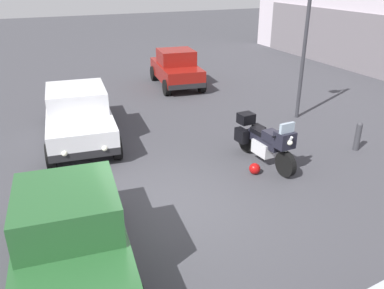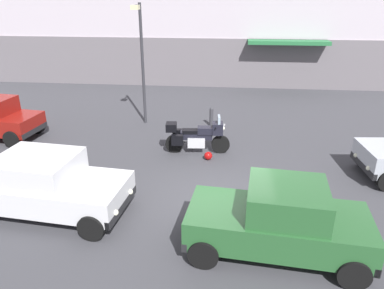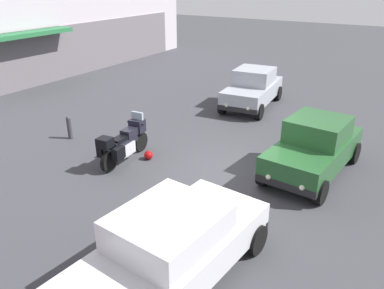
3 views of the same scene
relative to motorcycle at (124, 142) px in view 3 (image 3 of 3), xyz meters
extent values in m
plane|color=#38383D|center=(1.02, -3.10, -0.62)|extent=(80.00, 80.00, 0.00)
cube|color=#236638|center=(4.21, 9.28, 2.08)|extent=(4.40, 1.10, 0.20)
cylinder|color=black|center=(0.85, 0.06, -0.30)|extent=(0.65, 0.19, 0.64)
cylinder|color=black|center=(-0.76, -0.06, -0.30)|extent=(0.65, 0.19, 0.64)
cylinder|color=#B7B7BC|center=(0.83, 0.06, 0.13)|extent=(0.33, 0.09, 0.68)
cube|color=#B7B7BC|center=(0.01, 0.00, -0.20)|extent=(0.63, 0.44, 0.36)
cube|color=black|center=(0.01, 0.00, 0.04)|extent=(1.12, 0.36, 0.28)
cube|color=black|center=(0.30, 0.02, 0.22)|extent=(0.54, 0.38, 0.24)
cube|color=black|center=(-0.19, -0.02, 0.18)|extent=(0.58, 0.34, 0.12)
cube|color=black|center=(0.73, 0.05, 0.30)|extent=(0.39, 0.47, 0.40)
cube|color=#8C9EAD|center=(0.77, 0.06, 0.60)|extent=(0.11, 0.40, 0.28)
sphere|color=#EAEACC|center=(0.91, 0.07, 0.30)|extent=(0.14, 0.14, 0.14)
cylinder|color=black|center=(0.65, 0.05, 0.40)|extent=(0.09, 0.62, 0.04)
cylinder|color=#B7B7BC|center=(-0.61, 0.15, -0.32)|extent=(0.56, 0.13, 0.09)
cube|color=black|center=(-0.66, 0.23, -0.04)|extent=(0.41, 0.23, 0.36)
cube|color=black|center=(-0.62, -0.33, -0.04)|extent=(0.41, 0.23, 0.36)
cube|color=black|center=(-0.86, -0.07, 0.33)|extent=(0.39, 0.43, 0.28)
cylinder|color=black|center=(-0.16, 0.17, -0.47)|extent=(0.03, 0.13, 0.29)
sphere|color=#990C0C|center=(0.46, -0.56, -0.48)|extent=(0.28, 0.28, 0.28)
cube|color=#9EA3AD|center=(7.04, -1.20, 0.04)|extent=(3.93, 1.98, 0.68)
cube|color=#9EA3AD|center=(7.19, -1.19, 0.70)|extent=(1.73, 1.65, 0.64)
cube|color=#8C9EAD|center=(6.45, -1.25, 0.70)|extent=(0.19, 1.39, 0.54)
cube|color=#8C9EAD|center=(7.94, -1.12, 0.70)|extent=(0.19, 1.39, 0.51)
cube|color=black|center=(5.20, -1.37, -0.20)|extent=(0.27, 1.64, 0.20)
cube|color=black|center=(8.89, -1.03, -0.20)|extent=(0.27, 1.64, 0.20)
cylinder|color=black|center=(5.67, -2.11, -0.30)|extent=(0.66, 0.28, 0.64)
cylinder|color=black|center=(5.53, -0.55, -0.30)|extent=(0.66, 0.28, 0.64)
cylinder|color=black|center=(8.56, -1.84, -0.30)|extent=(0.66, 0.28, 0.64)
cylinder|color=black|center=(8.42, -0.29, -0.30)|extent=(0.66, 0.28, 0.64)
sphere|color=silver|center=(5.19, -1.82, -0.08)|extent=(0.14, 0.14, 0.14)
sphere|color=silver|center=(5.11, -0.92, -0.08)|extent=(0.14, 0.14, 0.14)
cube|color=silver|center=(-3.63, -4.12, 0.02)|extent=(4.65, 2.19, 0.64)
cube|color=silver|center=(-3.58, -4.12, 0.64)|extent=(2.05, 1.80, 0.60)
cube|color=#8C9EAD|center=(-2.69, -4.21, 0.64)|extent=(0.21, 1.49, 0.51)
cube|color=#8C9EAD|center=(-4.48, -4.04, 0.64)|extent=(0.21, 1.49, 0.48)
cube|color=black|center=(-1.44, -4.33, -0.20)|extent=(0.29, 1.76, 0.20)
cylinder|color=black|center=(-1.76, -3.46, -0.30)|extent=(0.66, 0.28, 0.64)
cylinder|color=black|center=(-1.92, -5.13, -0.30)|extent=(0.66, 0.28, 0.64)
sphere|color=silver|center=(-1.34, -3.86, -0.08)|extent=(0.14, 0.14, 0.14)
sphere|color=silver|center=(-1.44, -4.82, -0.08)|extent=(0.14, 0.14, 0.14)
cube|color=#235128|center=(2.20, -5.14, 0.04)|extent=(3.94, 2.00, 0.68)
cube|color=#235128|center=(2.35, -5.16, 0.70)|extent=(1.74, 1.66, 0.64)
cube|color=#8C9EAD|center=(1.60, -5.09, 0.70)|extent=(0.19, 1.39, 0.54)
cube|color=#8C9EAD|center=(3.10, -5.23, 0.70)|extent=(0.19, 1.39, 0.51)
cube|color=black|center=(0.36, -4.97, -0.20)|extent=(0.28, 1.64, 0.20)
cube|color=black|center=(4.04, -5.32, -0.20)|extent=(0.28, 1.64, 0.20)
cylinder|color=black|center=(0.68, -5.78, -0.30)|extent=(0.66, 0.28, 0.64)
cylinder|color=black|center=(0.83, -4.23, -0.30)|extent=(0.66, 0.28, 0.64)
cylinder|color=black|center=(3.57, -6.06, -0.30)|extent=(0.66, 0.28, 0.64)
cylinder|color=black|center=(3.72, -4.51, -0.30)|extent=(0.66, 0.28, 0.64)
sphere|color=silver|center=(0.27, -5.41, -0.08)|extent=(0.14, 0.14, 0.14)
sphere|color=silver|center=(0.35, -4.51, -0.08)|extent=(0.14, 0.14, 0.14)
cylinder|color=#333338|center=(0.38, 2.82, -0.25)|extent=(0.16, 0.16, 0.75)
sphere|color=#333338|center=(0.38, 2.82, 0.13)|extent=(0.16, 0.16, 0.16)
camera|label=1|loc=(7.76, -5.45, 4.02)|focal=36.86mm
camera|label=2|loc=(1.06, -11.78, 4.66)|focal=34.14mm
camera|label=3|loc=(-8.14, -7.37, 4.69)|focal=36.16mm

